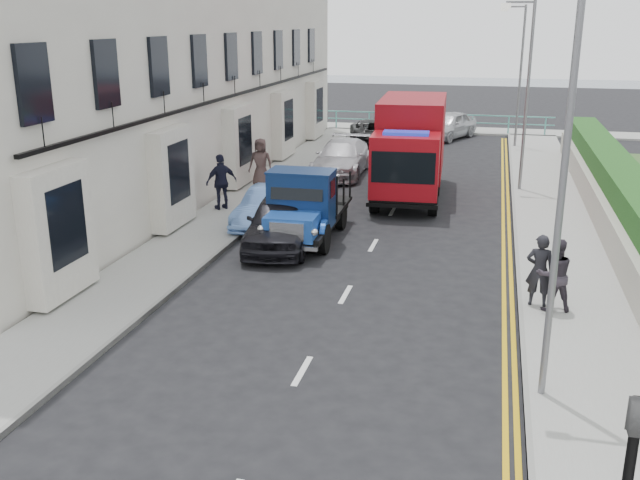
{
  "coord_description": "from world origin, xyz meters",
  "views": [
    {
      "loc": [
        3.17,
        -13.62,
        6.32
      ],
      "look_at": [
        -0.57,
        1.77,
        1.4
      ],
      "focal_mm": 40.0,
      "sensor_mm": 36.0,
      "label": 1
    }
  ],
  "objects_px": {
    "red_lorry": "(411,146)",
    "pedestrian_east_near": "(540,270)",
    "lamp_mid": "(525,85)",
    "parked_car_front": "(281,221)",
    "lamp_far": "(518,68)",
    "bedford_lorry": "(303,211)",
    "lamp_near": "(556,173)"
  },
  "relations": [
    {
      "from": "red_lorry",
      "to": "pedestrian_east_near",
      "type": "distance_m",
      "value": 11.12
    },
    {
      "from": "lamp_far",
      "to": "bedford_lorry",
      "type": "distance_m",
      "value": 19.58
    },
    {
      "from": "lamp_far",
      "to": "red_lorry",
      "type": "bearing_deg",
      "value": -108.64
    },
    {
      "from": "red_lorry",
      "to": "parked_car_front",
      "type": "distance_m",
      "value": 7.74
    },
    {
      "from": "lamp_near",
      "to": "pedestrian_east_near",
      "type": "distance_m",
      "value": 5.12
    },
    {
      "from": "bedford_lorry",
      "to": "parked_car_front",
      "type": "distance_m",
      "value": 0.72
    },
    {
      "from": "red_lorry",
      "to": "pedestrian_east_near",
      "type": "height_order",
      "value": "red_lorry"
    },
    {
      "from": "lamp_far",
      "to": "pedestrian_east_near",
      "type": "relative_size",
      "value": 4.2
    },
    {
      "from": "lamp_mid",
      "to": "bedford_lorry",
      "type": "distance_m",
      "value": 10.81
    },
    {
      "from": "lamp_near",
      "to": "bedford_lorry",
      "type": "distance_m",
      "value": 10.32
    },
    {
      "from": "bedford_lorry",
      "to": "pedestrian_east_near",
      "type": "xyz_separation_m",
      "value": [
        6.44,
        -3.56,
        -0.06
      ]
    },
    {
      "from": "lamp_near",
      "to": "bedford_lorry",
      "type": "height_order",
      "value": "lamp_near"
    },
    {
      "from": "lamp_near",
      "to": "lamp_far",
      "type": "relative_size",
      "value": 1.0
    },
    {
      "from": "red_lorry",
      "to": "pedestrian_east_near",
      "type": "xyz_separation_m",
      "value": [
        4.13,
        -10.29,
        -0.93
      ]
    },
    {
      "from": "lamp_mid",
      "to": "parked_car_front",
      "type": "distance_m",
      "value": 11.49
    },
    {
      "from": "lamp_mid",
      "to": "bedford_lorry",
      "type": "bearing_deg",
      "value": -126.74
    },
    {
      "from": "red_lorry",
      "to": "bedford_lorry",
      "type": "bearing_deg",
      "value": -111.9
    },
    {
      "from": "lamp_near",
      "to": "parked_car_front",
      "type": "bearing_deg",
      "value": 132.85
    },
    {
      "from": "lamp_near",
      "to": "lamp_mid",
      "type": "height_order",
      "value": "same"
    },
    {
      "from": "red_lorry",
      "to": "lamp_near",
      "type": "bearing_deg",
      "value": -77.8
    },
    {
      "from": "parked_car_front",
      "to": "pedestrian_east_near",
      "type": "xyz_separation_m",
      "value": [
        7.0,
        -3.19,
        0.21
      ]
    },
    {
      "from": "lamp_far",
      "to": "parked_car_front",
      "type": "distance_m",
      "value": 20.15
    },
    {
      "from": "red_lorry",
      "to": "pedestrian_east_near",
      "type": "relative_size",
      "value": 4.12
    },
    {
      "from": "pedestrian_east_near",
      "to": "lamp_mid",
      "type": "bearing_deg",
      "value": -84.9
    },
    {
      "from": "lamp_mid",
      "to": "red_lorry",
      "type": "bearing_deg",
      "value": -157.75
    },
    {
      "from": "lamp_near",
      "to": "red_lorry",
      "type": "xyz_separation_m",
      "value": [
        -3.91,
        14.4,
        -2.11
      ]
    },
    {
      "from": "pedestrian_east_near",
      "to": "parked_car_front",
      "type": "bearing_deg",
      "value": -20.47
    },
    {
      "from": "lamp_mid",
      "to": "lamp_far",
      "type": "xyz_separation_m",
      "value": [
        0.0,
        10.0,
        0.0
      ]
    },
    {
      "from": "red_lorry",
      "to": "pedestrian_east_near",
      "type": "bearing_deg",
      "value": -71.1
    },
    {
      "from": "lamp_mid",
      "to": "parked_car_front",
      "type": "relative_size",
      "value": 1.6
    },
    {
      "from": "lamp_far",
      "to": "pedestrian_east_near",
      "type": "distance_m",
      "value": 22.1
    },
    {
      "from": "lamp_far",
      "to": "bedford_lorry",
      "type": "bearing_deg",
      "value": -108.73
    }
  ]
}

